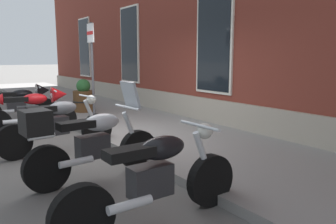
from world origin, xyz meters
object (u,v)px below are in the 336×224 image
motorcycle_grey_naked (59,125)px  parking_sign (92,58)px  motorcycle_black_sport (22,102)px  motorcycle_red_sport (34,109)px  motorcycle_silver_touring (88,141)px  barrel_planter (84,98)px  motorcycle_black_naked (157,179)px

motorcycle_grey_naked → parking_sign: size_ratio=0.91×
motorcycle_black_sport → motorcycle_grey_naked: bearing=0.2°
motorcycle_red_sport → motorcycle_grey_naked: 1.67m
motorcycle_grey_naked → motorcycle_silver_touring: 1.73m
motorcycle_black_sport → motorcycle_red_sport: 1.54m
motorcycle_red_sport → barrel_planter: (-1.71, 1.76, -0.05)m
motorcycle_red_sport → parking_sign: (-0.07, 1.40, 1.10)m
motorcycle_red_sport → parking_sign: size_ratio=0.83×
motorcycle_silver_touring → barrel_planter: size_ratio=2.13×
parking_sign → motorcycle_grey_naked: bearing=-38.0°
motorcycle_silver_touring → barrel_planter: (-5.09, 1.84, -0.04)m
motorcycle_grey_naked → barrel_planter: (-3.37, 1.72, 0.04)m
parking_sign → barrel_planter: parking_sign is taller
motorcycle_red_sport → motorcycle_grey_naked: size_ratio=0.91×
motorcycle_silver_touring → motorcycle_red_sport: bearing=178.8°
motorcycle_black_sport → parking_sign: size_ratio=0.83×
motorcycle_red_sport → motorcycle_black_sport: bearing=178.7°
parking_sign → motorcycle_black_sport: bearing=-137.1°
motorcycle_black_sport → motorcycle_black_naked: 6.47m
motorcycle_grey_naked → barrel_planter: 3.79m
motorcycle_black_sport → barrel_planter: (-0.17, 1.73, -0.03)m
barrel_planter → motorcycle_grey_naked: bearing=-27.0°
motorcycle_grey_naked → barrel_planter: bearing=153.0°
motorcycle_red_sport → motorcycle_black_naked: size_ratio=0.92×
motorcycle_red_sport → motorcycle_silver_touring: motorcycle_silver_touring is taller
motorcycle_grey_naked → motorcycle_silver_touring: size_ratio=1.08×
motorcycle_black_sport → motorcycle_red_sport: bearing=-1.3°
motorcycle_red_sport → barrel_planter: size_ratio=2.09×
motorcycle_red_sport → motorcycle_grey_naked: (1.67, 0.05, -0.08)m
motorcycle_black_sport → motorcycle_grey_naked: size_ratio=0.91×
motorcycle_grey_naked → motorcycle_black_naked: motorcycle_black_naked is taller
motorcycle_grey_naked → motorcycle_black_sport: bearing=-179.8°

